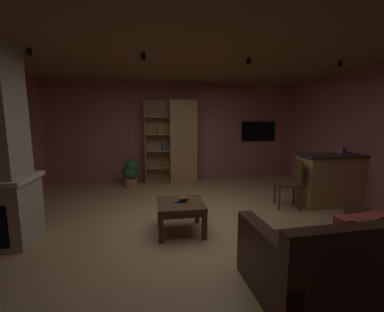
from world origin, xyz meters
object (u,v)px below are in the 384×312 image
object	(u,v)px
leather_couch	(334,262)
tissue_box	(341,150)
bookshelf_cabinet	(180,142)
dining_chair	(292,180)
table_book_2	(183,198)
potted_floor_plant	(131,173)
kitchen_bar_counter	(335,179)
table_book_1	(184,198)
table_book_0	(178,201)
wall_mounted_tv	(258,131)
coffee_table	(181,208)

from	to	relation	value
leather_couch	tissue_box	bearing A→B (deg)	50.06
bookshelf_cabinet	dining_chair	xyz separation A→B (m)	(1.88, -2.24, -0.54)
table_book_2	potted_floor_plant	size ratio (longest dim) A/B	0.19
bookshelf_cabinet	tissue_box	size ratio (longest dim) A/B	17.91
kitchen_bar_counter	table_book_1	world-z (taller)	kitchen_bar_counter
kitchen_bar_counter	table_book_0	bearing A→B (deg)	-167.51
leather_couch	table_book_1	distance (m)	2.03
kitchen_bar_counter	leather_couch	distance (m)	2.87
table_book_1	potted_floor_plant	size ratio (longest dim) A/B	0.18
table_book_1	dining_chair	distance (m)	2.21
dining_chair	potted_floor_plant	bearing A→B (deg)	147.65
table_book_0	tissue_box	bearing A→B (deg)	13.48
kitchen_bar_counter	table_book_2	size ratio (longest dim) A/B	10.71
table_book_2	wall_mounted_tv	bearing A→B (deg)	51.17
dining_chair	wall_mounted_tv	size ratio (longest dim) A/B	0.94
kitchen_bar_counter	leather_couch	size ratio (longest dim) A/B	0.93
table_book_0	leather_couch	bearing A→B (deg)	-48.83
kitchen_bar_counter	tissue_box	xyz separation A→B (m)	(0.18, 0.10, 0.55)
table_book_0	coffee_table	bearing A→B (deg)	-41.25
kitchen_bar_counter	coffee_table	xyz separation A→B (m)	(-3.10, -0.73, -0.14)
potted_floor_plant	leather_couch	bearing A→B (deg)	-61.53
kitchen_bar_counter	potted_floor_plant	xyz separation A→B (m)	(-4.05, 1.94, -0.15)
kitchen_bar_counter	table_book_2	distance (m)	3.15
table_book_2	dining_chair	size ratio (longest dim) A/B	0.14
tissue_box	table_book_2	xyz separation A→B (m)	(-3.24, -0.82, -0.54)
table_book_1	dining_chair	world-z (taller)	dining_chair
leather_couch	table_book_0	xyz separation A→B (m)	(-1.35, 1.55, 0.16)
leather_couch	wall_mounted_tv	xyz separation A→B (m)	(1.24, 4.66, 1.02)
tissue_box	potted_floor_plant	bearing A→B (deg)	156.43
bookshelf_cabinet	potted_floor_plant	world-z (taller)	bookshelf_cabinet
tissue_box	dining_chair	bearing A→B (deg)	-172.73
dining_chair	wall_mounted_tv	xyz separation A→B (m)	(0.38, 2.45, 0.80)
table_book_1	dining_chair	size ratio (longest dim) A/B	0.13
tissue_box	table_book_2	bearing A→B (deg)	-165.79
potted_floor_plant	kitchen_bar_counter	bearing A→B (deg)	-25.63
leather_couch	table_book_1	bearing A→B (deg)	128.49
table_book_2	dining_chair	xyz separation A→B (m)	(2.14, 0.68, 0.02)
leather_couch	table_book_0	distance (m)	2.06
dining_chair	wall_mounted_tv	bearing A→B (deg)	81.22
bookshelf_cabinet	leather_couch	distance (m)	4.62
potted_floor_plant	table_book_1	bearing A→B (deg)	-68.77
tissue_box	wall_mounted_tv	xyz separation A→B (m)	(-0.72, 2.31, 0.27)
table_book_1	dining_chair	bearing A→B (deg)	16.23
dining_chair	wall_mounted_tv	distance (m)	2.61
kitchen_bar_counter	tissue_box	distance (m)	0.59
kitchen_bar_counter	table_book_0	distance (m)	3.21
coffee_table	dining_chair	distance (m)	2.29
tissue_box	wall_mounted_tv	bearing A→B (deg)	107.21
tissue_box	table_book_0	world-z (taller)	tissue_box
bookshelf_cabinet	kitchen_bar_counter	distance (m)	3.60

